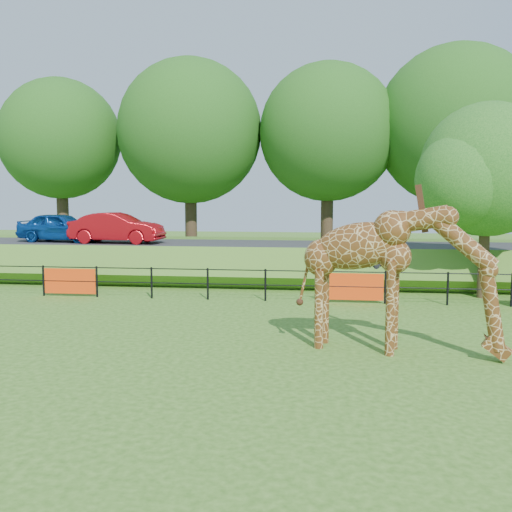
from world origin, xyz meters
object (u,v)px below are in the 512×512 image
(car_blue, at_px, (61,227))
(tree_east, at_px, (490,175))
(giraffe, at_px, (400,279))
(car_red, at_px, (117,228))
(visitor, at_px, (376,273))

(car_blue, distance_m, tree_east, 18.69)
(car_blue, bearing_deg, giraffe, -125.63)
(giraffe, relative_size, car_red, 1.13)
(giraffe, xyz_separation_m, visitor, (0.15, 8.05, -0.95))
(car_blue, relative_size, car_red, 0.95)
(car_red, bearing_deg, giraffe, -133.40)
(car_red, height_order, tree_east, tree_east)
(giraffe, distance_m, car_blue, 18.70)
(visitor, distance_m, tree_east, 5.16)
(tree_east, bearing_deg, car_blue, 165.44)
(car_blue, distance_m, visitor, 14.92)
(giraffe, relative_size, visitor, 3.19)
(car_red, bearing_deg, visitor, -105.27)
(giraffe, bearing_deg, car_red, 146.98)
(car_blue, relative_size, visitor, 2.70)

